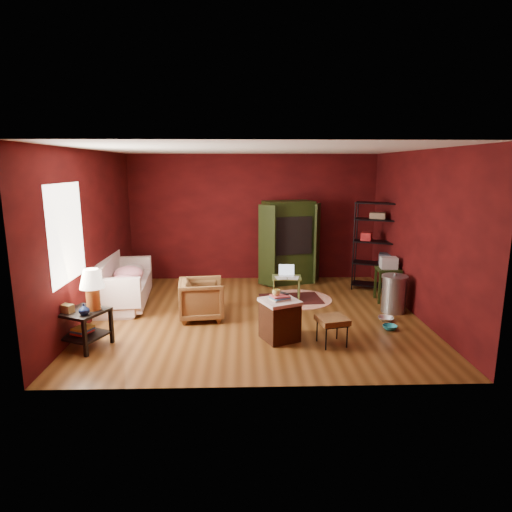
{
  "coord_description": "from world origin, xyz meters",
  "views": [
    {
      "loc": [
        -0.21,
        -7.07,
        2.53
      ],
      "look_at": [
        0.0,
        0.2,
        1.0
      ],
      "focal_mm": 30.0,
      "sensor_mm": 36.0,
      "label": 1
    }
  ],
  "objects": [
    {
      "name": "hamper",
      "position": [
        0.31,
        -1.1,
        0.32
      ],
      "size": [
        0.66,
        0.66,
        0.7
      ],
      "rotation": [
        0.0,
        0.0,
        0.42
      ],
      "color": "#3B1B0D",
      "rests_on": "ground"
    },
    {
      "name": "trash_can",
      "position": [
        2.43,
        0.08,
        0.33
      ],
      "size": [
        0.52,
        0.52,
        0.71
      ],
      "rotation": [
        0.0,
        0.0,
        -0.16
      ],
      "color": "#95979C",
      "rests_on": "ground"
    },
    {
      "name": "side_table",
      "position": [
        -2.41,
        -1.26,
        0.68
      ],
      "size": [
        0.75,
        0.75,
        1.13
      ],
      "rotation": [
        0.0,
        0.0,
        -0.43
      ],
      "color": "black",
      "rests_on": "ground"
    },
    {
      "name": "armchair",
      "position": [
        -0.93,
        -0.15,
        0.37
      ],
      "size": [
        0.75,
        0.79,
        0.74
      ],
      "primitive_type": "imported",
      "rotation": [
        0.0,
        0.0,
        1.69
      ],
      "color": "black",
      "rests_on": "ground"
    },
    {
      "name": "wire_shelving",
      "position": [
        2.52,
        1.49,
        1.0
      ],
      "size": [
        0.97,
        0.7,
        1.83
      ],
      "rotation": [
        0.0,
        0.0,
        -0.4
      ],
      "color": "black",
      "rests_on": "ground"
    },
    {
      "name": "sofa_cushions",
      "position": [
        -2.46,
        0.67,
        0.39
      ],
      "size": [
        0.97,
        1.98,
        0.8
      ],
      "rotation": [
        0.0,
        0.0,
        0.11
      ],
      "color": "beige",
      "rests_on": "sofa"
    },
    {
      "name": "small_stand",
      "position": [
        2.52,
        0.7,
        0.64
      ],
      "size": [
        0.46,
        0.46,
        0.86
      ],
      "rotation": [
        0.0,
        0.0,
        -0.09
      ],
      "color": "black",
      "rests_on": "ground"
    },
    {
      "name": "pet_bowl_steel",
      "position": [
        2.15,
        -0.37,
        0.13
      ],
      "size": [
        0.26,
        0.15,
        0.25
      ],
      "primitive_type": "imported",
      "rotation": [
        0.0,
        0.0,
        -0.38
      ],
      "color": "silver",
      "rests_on": "ground"
    },
    {
      "name": "sofa",
      "position": [
        -2.47,
        0.71,
        0.37
      ],
      "size": [
        0.66,
        1.92,
        0.74
      ],
      "primitive_type": "imported",
      "rotation": [
        0.0,
        0.0,
        1.63
      ],
      "color": "beige",
      "rests_on": "ground"
    },
    {
      "name": "rug_oriental",
      "position": [
        0.69,
        0.84,
        0.02
      ],
      "size": [
        1.22,
        0.88,
        0.01
      ],
      "rotation": [
        0.0,
        0.0,
        0.1
      ],
      "color": "#4A1513",
      "rests_on": "ground"
    },
    {
      "name": "laptop_desk",
      "position": [
        0.6,
        0.79,
        0.42
      ],
      "size": [
        0.58,
        0.46,
        0.68
      ],
      "rotation": [
        0.0,
        0.0,
        -0.07
      ],
      "color": "#525F2B",
      "rests_on": "ground"
    },
    {
      "name": "vase",
      "position": [
        -2.4,
        -1.46,
        0.61
      ],
      "size": [
        0.18,
        0.19,
        0.15
      ],
      "primitive_type": "imported",
      "rotation": [
        0.0,
        0.0,
        0.24
      ],
      "color": "#0D1C44",
      "rests_on": "side_table"
    },
    {
      "name": "pet_bowl_turquoise",
      "position": [
        2.09,
        -0.77,
        0.11
      ],
      "size": [
        0.24,
        0.13,
        0.22
      ],
      "primitive_type": "imported",
      "rotation": [
        0.0,
        0.0,
        -0.28
      ],
      "color": "teal",
      "rests_on": "ground"
    },
    {
      "name": "room",
      "position": [
        -0.04,
        -0.01,
        1.4
      ],
      "size": [
        5.54,
        5.04,
        2.84
      ],
      "color": "brown",
      "rests_on": "ground"
    },
    {
      "name": "mug",
      "position": [
        0.26,
        -1.11,
        0.74
      ],
      "size": [
        0.12,
        0.09,
        0.12
      ],
      "primitive_type": "imported",
      "rotation": [
        0.0,
        0.0,
        -0.02
      ],
      "color": "#DAD56A",
      "rests_on": "hamper"
    },
    {
      "name": "footstool",
      "position": [
        1.05,
        -1.31,
        0.36
      ],
      "size": [
        0.48,
        0.48,
        0.41
      ],
      "rotation": [
        0.0,
        0.0,
        0.23
      ],
      "color": "black",
      "rests_on": "ground"
    },
    {
      "name": "tv_armoire",
      "position": [
        0.77,
        2.07,
        0.94
      ],
      "size": [
        1.37,
        0.97,
        1.8
      ],
      "rotation": [
        0.0,
        0.0,
        0.26
      ],
      "color": "black",
      "rests_on": "ground"
    },
    {
      "name": "rug_round",
      "position": [
        0.85,
        0.84,
        0.01
      ],
      "size": [
        1.39,
        1.39,
        0.01
      ],
      "rotation": [
        0.0,
        0.0,
        0.08
      ],
      "color": "#F2E1CA",
      "rests_on": "ground"
    }
  ]
}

